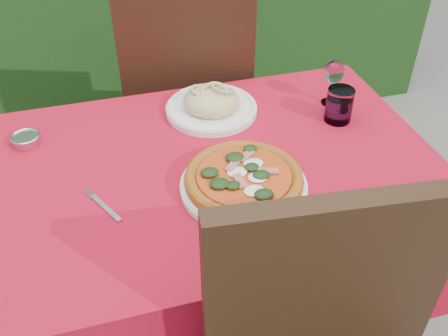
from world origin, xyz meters
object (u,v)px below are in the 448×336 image
object	(u,v)px
water_glass	(339,107)
wine_glass	(334,74)
pizza_plate	(244,180)
steel_ramekin	(26,140)
fork	(106,208)
chair_far	(189,93)
pasta_plate	(211,104)

from	to	relation	value
water_glass	wine_glass	world-z (taller)	wine_glass
water_glass	wine_glass	xyz separation A→B (m)	(0.02, 0.10, 0.06)
pizza_plate	water_glass	distance (m)	0.44
pizza_plate	steel_ramekin	size ratio (longest dim) A/B	5.21
water_glass	fork	bearing A→B (deg)	-164.09
water_glass	fork	distance (m)	0.76
fork	pizza_plate	bearing A→B (deg)	-30.88
pizza_plate	fork	distance (m)	0.35
chair_far	wine_glass	size ratio (longest dim) A/B	6.96
pizza_plate	water_glass	size ratio (longest dim) A/B	3.68
pizza_plate	fork	world-z (taller)	pizza_plate
steel_ramekin	chair_far	bearing A→B (deg)	35.85
fork	chair_far	bearing A→B (deg)	36.27
pizza_plate	steel_ramekin	world-z (taller)	pizza_plate
chair_far	steel_ramekin	bearing A→B (deg)	46.91
chair_far	water_glass	xyz separation A→B (m)	(0.36, -0.54, 0.19)
pasta_plate	water_glass	size ratio (longest dim) A/B	2.70
fork	steel_ramekin	xyz separation A→B (m)	(-0.19, 0.34, 0.01)
pasta_plate	water_glass	bearing A→B (deg)	-22.56
fork	steel_ramekin	size ratio (longest dim) A/B	2.24
pizza_plate	wine_glass	distance (m)	0.52
water_glass	fork	world-z (taller)	water_glass
chair_far	pizza_plate	bearing A→B (deg)	99.44
wine_glass	fork	world-z (taller)	wine_glass
pizza_plate	pasta_plate	xyz separation A→B (m)	(0.02, 0.38, 0.00)
pasta_plate	steel_ramekin	world-z (taller)	pasta_plate
chair_far	pizza_plate	size ratio (longest dim) A/B	2.68
chair_far	fork	xyz separation A→B (m)	(-0.37, -0.74, 0.15)
pizza_plate	fork	xyz separation A→B (m)	(-0.35, 0.02, -0.03)
wine_glass	chair_far	bearing A→B (deg)	130.56
pasta_plate	fork	bearing A→B (deg)	-135.59
water_glass	wine_glass	size ratio (longest dim) A/B	0.71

